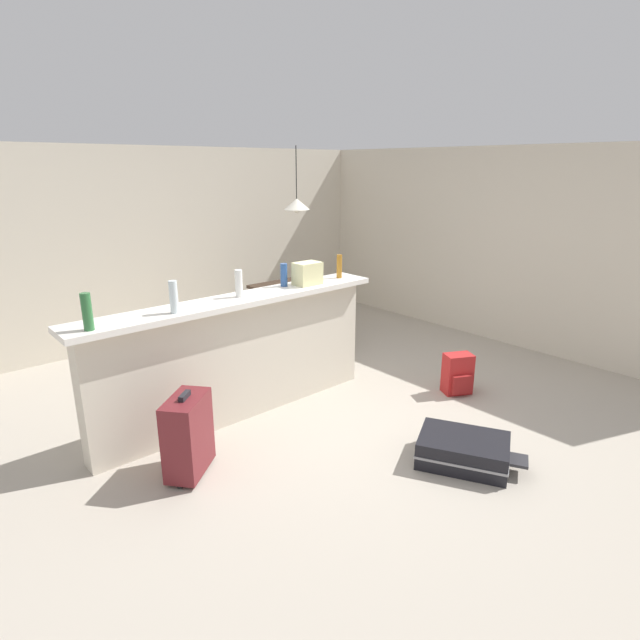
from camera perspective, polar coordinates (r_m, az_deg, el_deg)
name	(u,v)px	position (r m, az deg, el deg)	size (l,w,h in m)	color
ground_plane	(327,407)	(5.13, 0.80, -9.63)	(13.00, 13.00, 0.05)	#ADA393
wall_back	(176,244)	(7.22, -15.78, 8.20)	(6.60, 0.10, 2.50)	beige
wall_right	(482,244)	(7.23, 17.60, 8.07)	(0.10, 6.00, 2.50)	beige
partition_half_wall	(239,361)	(4.75, -8.98, -4.54)	(2.80, 0.20, 1.09)	beige
bar_countertop	(236,301)	(4.57, -9.30, 2.13)	(2.96, 0.40, 0.05)	white
bottle_green	(87,312)	(3.95, -24.55, 0.85)	(0.07, 0.07, 0.27)	#2D6B38
bottle_clear	(174,297)	(4.18, -16.01, 2.49)	(0.07, 0.07, 0.26)	silver
bottle_white	(239,283)	(4.57, -9.05, 4.05)	(0.07, 0.07, 0.24)	silver
bottle_blue	(284,275)	(4.94, -4.05, 5.03)	(0.07, 0.07, 0.22)	#284C89
bottle_amber	(339,266)	(5.30, 2.16, 6.00)	(0.06, 0.06, 0.24)	#9E661E
grocery_bag	(307,274)	(5.00, -1.41, 5.21)	(0.26, 0.18, 0.22)	beige
dining_table	(298,291)	(6.86, -2.50, 3.25)	(1.10, 0.80, 0.74)	#332319
dining_chair_near_partition	(317,309)	(6.46, -0.30, 1.21)	(0.48, 0.48, 0.93)	#4C331E
pendant_lamp	(297,204)	(6.76, -2.62, 12.81)	(0.34, 0.34, 0.83)	black
suitcase_flat_black	(463,450)	(4.31, 15.71, -13.82)	(0.76, 0.89, 0.22)	black
backpack_red	(458,375)	(5.46, 15.12, -5.90)	(0.33, 0.32, 0.42)	red
suitcase_upright_maroon	(188,435)	(4.04, -14.52, -12.29)	(0.49, 0.47, 0.67)	maroon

